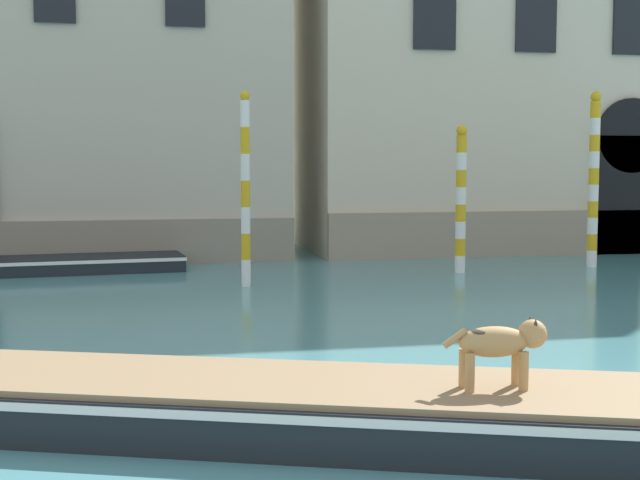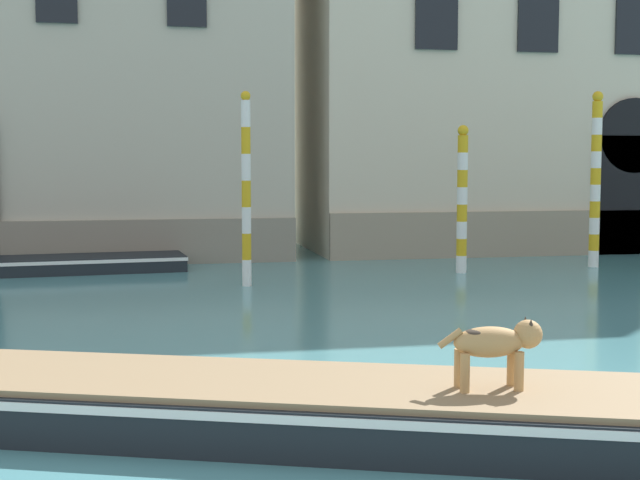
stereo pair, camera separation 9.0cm
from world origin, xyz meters
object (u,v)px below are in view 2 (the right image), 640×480
at_px(dog_on_deck, 497,343).
at_px(mooring_pole_3, 462,198).
at_px(boat_moored_near_palazzo, 45,265).
at_px(boat_foreground, 293,405).
at_px(mooring_pole_1, 596,179).
at_px(mooring_pole_0, 246,188).

distance_m(dog_on_deck, mooring_pole_3, 12.87).
relative_size(dog_on_deck, boat_moored_near_palazzo, 0.15).
bearing_deg(boat_moored_near_palazzo, dog_on_deck, -74.25).
bearing_deg(boat_foreground, dog_on_deck, -0.74).
bearing_deg(mooring_pole_1, boat_foreground, -128.70).
relative_size(dog_on_deck, mooring_pole_3, 0.28).
distance_m(boat_foreground, mooring_pole_0, 10.40).
xyz_separation_m(mooring_pole_0, mooring_pole_1, (8.80, 1.69, 0.13)).
xyz_separation_m(boat_moored_near_palazzo, mooring_pole_1, (13.17, -1.39, 1.97)).
bearing_deg(boat_foreground, boat_moored_near_palazzo, 126.03).
distance_m(boat_foreground, dog_on_deck, 2.01).
relative_size(mooring_pole_0, mooring_pole_1, 0.94).
height_order(dog_on_deck, mooring_pole_0, mooring_pole_0).
xyz_separation_m(dog_on_deck, mooring_pole_1, (7.78, 12.61, 1.22)).
distance_m(dog_on_deck, boat_moored_near_palazzo, 15.02).
bearing_deg(boat_moored_near_palazzo, boat_foreground, -80.05).
height_order(mooring_pole_1, mooring_pole_3, mooring_pole_1).
xyz_separation_m(boat_foreground, mooring_pole_3, (5.93, 11.46, 1.46)).
distance_m(mooring_pole_0, mooring_pole_1, 8.96).
xyz_separation_m(mooring_pole_0, mooring_pole_3, (5.19, 1.23, -0.30)).
xyz_separation_m(boat_moored_near_palazzo, mooring_pole_3, (9.56, -1.84, 1.54)).
bearing_deg(mooring_pole_0, mooring_pole_1, 10.84).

